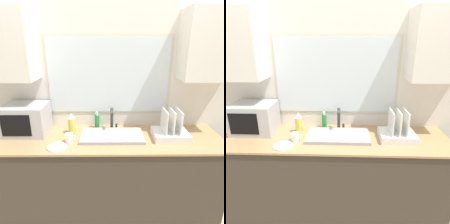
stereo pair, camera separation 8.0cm
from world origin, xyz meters
The scene contains 10 objects.
countertop centered at (0.00, 0.31, 0.44)m, with size 2.26×0.64×0.88m.
wall_back centered at (0.00, 0.60, 1.39)m, with size 6.00×0.38×2.60m.
sink_basin centered at (0.03, 0.31, 0.90)m, with size 0.62×0.33×0.03m.
faucet centered at (0.04, 0.49, 1.02)m, with size 0.08×0.15×0.24m.
microwave centered at (-0.84, 0.42, 1.04)m, with size 0.43×0.34×0.31m.
dish_rack centered at (0.61, 0.30, 0.95)m, with size 0.34×0.27×0.29m.
spray_bottle centered at (-0.38, 0.40, 0.99)m, with size 0.07×0.07×0.23m.
soap_bottle centered at (-0.13, 0.54, 0.97)m, with size 0.05×0.05×0.18m.
mug_near_sink centered at (-0.37, 0.21, 0.93)m, with size 0.11×0.07×0.09m.
small_plate centered at (-0.46, 0.11, 0.89)m, with size 0.17×0.17×0.01m.
Camera 1 is at (0.02, -1.48, 1.79)m, focal length 32.00 mm.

